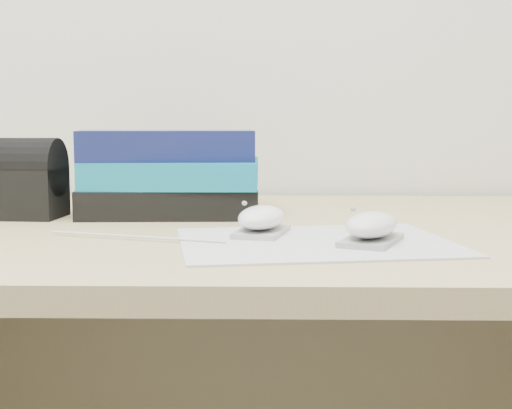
{
  "coord_description": "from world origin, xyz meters",
  "views": [
    {
      "loc": [
        -0.04,
        0.55,
        0.88
      ],
      "look_at": [
        -0.06,
        1.48,
        0.77
      ],
      "focal_mm": 50.0,
      "sensor_mm": 36.0,
      "label": 1
    }
  ],
  "objects_px": {
    "book_stack": "(172,172)",
    "pouch": "(18,179)",
    "desk": "(295,365)",
    "mouse_rear": "(261,220)",
    "mouse_front": "(371,227)"
  },
  "relations": [
    {
      "from": "mouse_front",
      "to": "pouch",
      "type": "relative_size",
      "value": 0.86
    },
    {
      "from": "desk",
      "to": "mouse_rear",
      "type": "distance_m",
      "value": 0.32
    },
    {
      "from": "desk",
      "to": "pouch",
      "type": "bearing_deg",
      "value": -179.35
    },
    {
      "from": "mouse_front",
      "to": "book_stack",
      "type": "relative_size",
      "value": 0.42
    },
    {
      "from": "mouse_front",
      "to": "desk",
      "type": "bearing_deg",
      "value": 108.26
    },
    {
      "from": "desk",
      "to": "book_stack",
      "type": "height_order",
      "value": "book_stack"
    },
    {
      "from": "mouse_rear",
      "to": "pouch",
      "type": "bearing_deg",
      "value": 155.24
    },
    {
      "from": "desk",
      "to": "mouse_rear",
      "type": "xyz_separation_m",
      "value": [
        -0.05,
        -0.18,
        0.26
      ]
    },
    {
      "from": "mouse_rear",
      "to": "mouse_front",
      "type": "height_order",
      "value": "same"
    },
    {
      "from": "desk",
      "to": "mouse_front",
      "type": "height_order",
      "value": "mouse_front"
    },
    {
      "from": "pouch",
      "to": "mouse_rear",
      "type": "bearing_deg",
      "value": -24.76
    },
    {
      "from": "book_stack",
      "to": "pouch",
      "type": "distance_m",
      "value": 0.24
    },
    {
      "from": "desk",
      "to": "mouse_front",
      "type": "relative_size",
      "value": 13.52
    },
    {
      "from": "book_stack",
      "to": "desk",
      "type": "bearing_deg",
      "value": -15.84
    },
    {
      "from": "mouse_front",
      "to": "book_stack",
      "type": "height_order",
      "value": "book_stack"
    }
  ]
}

